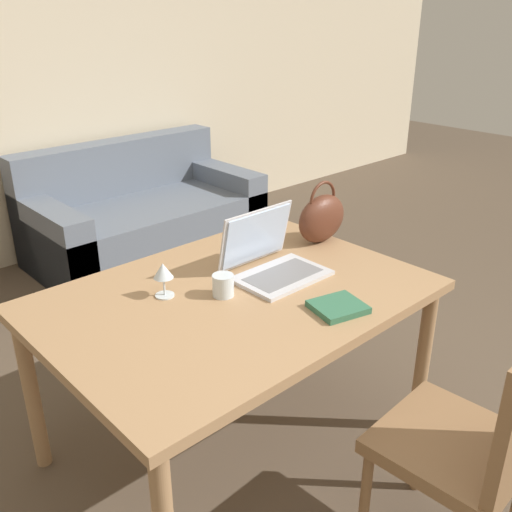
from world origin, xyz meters
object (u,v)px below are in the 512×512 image
Objects in this scene: drinking_glass at (223,285)px; wine_glass at (163,273)px; chair at (478,439)px; handbag at (322,218)px; couch at (143,218)px; laptop at (270,257)px.

wine_glass reaches higher than drinking_glass.
chair is 1.20m from handbag.
handbag is (0.85, -0.04, 0.02)m from wine_glass.
couch is 5.71× the size of handbag.
laptop is 4.28× the size of drinking_glass.
drinking_glass is 0.63× the size of wine_glass.
chair is at bearing -102.61° from couch.
handbag reaches higher than chair.
drinking_glass reaches higher than couch.
drinking_glass is at bearing -173.97° from laptop.
laptop reaches higher than chair.
handbag reaches higher than wine_glass.
wine_glass is (-0.17, 0.15, 0.05)m from drinking_glass.
laptop is at bearing -168.70° from handbag.
couch is 4.55× the size of laptop.
laptop is at bearing -107.25° from couch.
drinking_glass is (-0.90, -2.05, 0.50)m from couch.
couch is 19.46× the size of drinking_glass.
chair is 2.55× the size of laptop.
couch is (0.67, 3.00, -0.24)m from chair.
chair is at bearing -113.22° from handbag.
chair is 6.84× the size of wine_glass.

